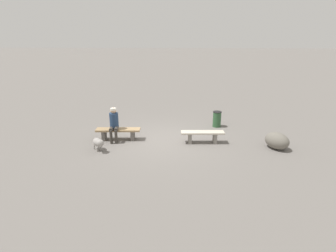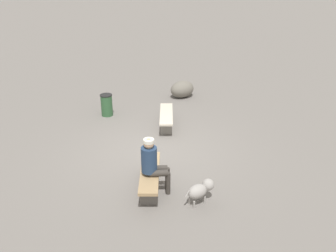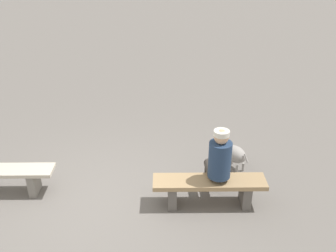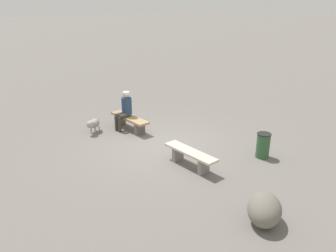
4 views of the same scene
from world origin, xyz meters
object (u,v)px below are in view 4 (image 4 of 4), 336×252
(bench_left, at_px, (190,156))
(trash_bin, at_px, (263,145))
(bench_right, at_px, (130,120))
(dog, at_px, (93,124))
(seated_person, at_px, (125,108))
(boulder, at_px, (264,210))

(bench_left, relative_size, trash_bin, 2.34)
(bench_right, distance_m, dog, 1.24)
(bench_left, bearing_deg, trash_bin, -115.25)
(bench_right, relative_size, seated_person, 1.34)
(trash_bin, relative_size, boulder, 0.78)
(trash_bin, height_order, boulder, trash_bin)
(bench_left, bearing_deg, seated_person, -4.56)
(bench_left, distance_m, boulder, 2.79)
(bench_left, xyz_separation_m, seated_person, (3.54, -0.00, 0.46))
(bench_left, height_order, dog, dog)
(dog, height_order, boulder, boulder)
(seated_person, relative_size, dog, 2.13)
(seated_person, relative_size, trash_bin, 1.84)
(bench_right, height_order, seated_person, seated_person)
(bench_left, height_order, seated_person, seated_person)
(boulder, bearing_deg, dog, 6.01)
(bench_left, relative_size, bench_right, 0.95)
(bench_left, distance_m, seated_person, 3.57)
(dog, relative_size, trash_bin, 0.86)
(trash_bin, bearing_deg, bench_right, 25.18)
(bench_right, distance_m, boulder, 6.19)
(dog, bearing_deg, bench_left, 66.12)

